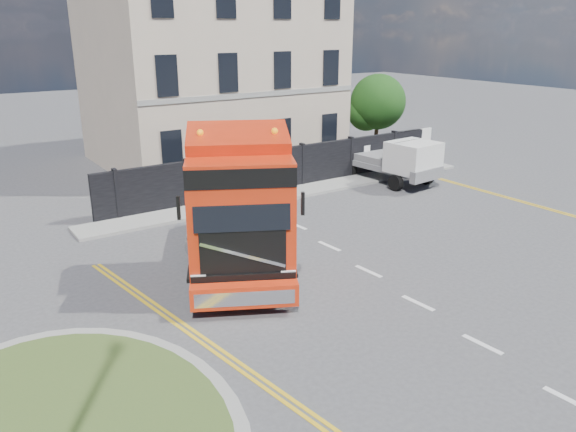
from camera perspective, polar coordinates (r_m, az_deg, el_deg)
ground at (r=16.67m, az=-0.41°, el=-7.52°), size 120.00×120.00×0.00m
hoarding_fence at (r=26.84m, az=0.65°, el=5.00°), size 18.80×0.25×2.00m
georgian_building at (r=32.32m, az=-8.01°, el=15.73°), size 12.30×10.30×12.80m
tree at (r=33.67m, az=8.84°, el=11.14°), size 3.20×3.20×4.80m
pavement_far at (r=26.07m, az=0.77°, el=2.44°), size 20.00×1.60×0.12m
truck at (r=16.82m, az=-4.93°, el=0.21°), size 6.00×8.08×4.57m
flatbed_pickup at (r=27.86m, az=11.62°, el=5.52°), size 2.57×5.46×2.20m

